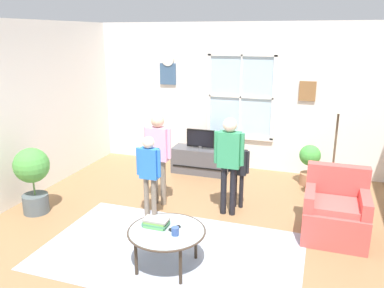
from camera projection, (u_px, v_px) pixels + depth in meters
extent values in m
cube|color=olive|center=(188.00, 245.00, 4.73)|extent=(6.23, 6.63, 0.02)
cube|color=silver|center=(243.00, 97.00, 7.16)|extent=(5.63, 0.12, 2.68)
cube|color=silver|center=(241.00, 97.00, 7.09)|extent=(1.19, 0.02, 1.52)
cube|color=white|center=(242.00, 54.00, 6.87)|extent=(1.25, 0.04, 0.06)
cube|color=white|center=(239.00, 137.00, 7.28)|extent=(1.25, 0.04, 0.06)
cube|color=white|center=(209.00, 95.00, 7.26)|extent=(0.06, 0.04, 1.52)
cube|color=white|center=(274.00, 99.00, 6.89)|extent=(0.06, 0.04, 1.52)
cube|color=white|center=(241.00, 97.00, 7.08)|extent=(0.03, 0.04, 1.52)
cube|color=white|center=(241.00, 97.00, 7.08)|extent=(1.19, 0.04, 0.03)
cube|color=#38567A|center=(168.00, 74.00, 7.42)|extent=(0.32, 0.03, 0.40)
cube|color=olive|center=(307.00, 91.00, 6.68)|extent=(0.28, 0.03, 0.34)
cylinder|color=silver|center=(168.00, 60.00, 7.34)|extent=(0.24, 0.04, 0.24)
cube|color=#999EAD|center=(171.00, 251.00, 4.59)|extent=(3.02, 1.83, 0.01)
cube|color=#4C4C51|center=(200.00, 160.00, 7.12)|extent=(1.02, 0.42, 0.47)
cube|color=black|center=(197.00, 168.00, 6.94)|extent=(0.92, 0.02, 0.02)
cylinder|color=#4C4C4C|center=(201.00, 147.00, 7.05)|extent=(0.08, 0.08, 0.05)
cube|color=black|center=(201.00, 138.00, 7.00)|extent=(0.51, 0.05, 0.32)
cube|color=black|center=(200.00, 139.00, 6.98)|extent=(0.47, 0.01, 0.28)
cube|color=#D14C47|center=(334.00, 223.00, 4.83)|extent=(0.76, 0.72, 0.42)
cube|color=#D14C47|center=(338.00, 182.00, 4.98)|extent=(0.76, 0.16, 0.45)
cube|color=#D14C47|center=(310.00, 196.00, 4.84)|extent=(0.12, 0.65, 0.20)
cube|color=#D14C47|center=(365.00, 203.00, 4.64)|extent=(0.12, 0.65, 0.20)
cube|color=#E1524D|center=(337.00, 206.00, 4.71)|extent=(0.61, 0.50, 0.08)
cylinder|color=#99B2B7|center=(167.00, 231.00, 4.17)|extent=(0.83, 0.83, 0.02)
torus|color=#3F3328|center=(167.00, 231.00, 4.17)|extent=(0.85, 0.85, 0.02)
cylinder|color=#33281E|center=(155.00, 235.00, 4.54)|extent=(0.04, 0.04, 0.42)
cylinder|color=#33281E|center=(196.00, 242.00, 4.39)|extent=(0.04, 0.04, 0.42)
cylinder|color=#33281E|center=(136.00, 257.00, 4.08)|extent=(0.04, 0.04, 0.42)
cylinder|color=#33281E|center=(180.00, 266.00, 3.93)|extent=(0.04, 0.04, 0.42)
cube|color=#5EAF5C|center=(156.00, 225.00, 4.26)|extent=(0.23, 0.18, 0.03)
cube|color=#47885B|center=(156.00, 223.00, 4.25)|extent=(0.27, 0.17, 0.02)
cube|color=#78AA4A|center=(156.00, 221.00, 4.25)|extent=(0.24, 0.15, 0.02)
cube|color=gray|center=(156.00, 220.00, 4.24)|extent=(0.28, 0.16, 0.02)
cylinder|color=#334C8C|center=(175.00, 231.00, 4.07)|extent=(0.08, 0.08, 0.09)
cube|color=black|center=(174.00, 228.00, 4.20)|extent=(0.10, 0.14, 0.02)
cube|color=black|center=(166.00, 224.00, 4.28)|extent=(0.06, 0.14, 0.02)
cylinder|color=#726656|center=(147.00, 198.00, 5.35)|extent=(0.07, 0.07, 0.59)
cylinder|color=#726656|center=(154.00, 199.00, 5.32)|extent=(0.07, 0.07, 0.59)
cube|color=blue|center=(149.00, 163.00, 5.20)|extent=(0.26, 0.13, 0.42)
sphere|color=beige|center=(148.00, 142.00, 5.12)|extent=(0.16, 0.16, 0.16)
cylinder|color=blue|center=(138.00, 161.00, 5.22)|extent=(0.05, 0.05, 0.38)
cylinder|color=blue|center=(159.00, 163.00, 5.13)|extent=(0.05, 0.05, 0.38)
cylinder|color=black|center=(235.00, 190.00, 5.71)|extent=(0.06, 0.06, 0.51)
cylinder|color=black|center=(241.00, 191.00, 5.68)|extent=(0.06, 0.06, 0.51)
cube|color=black|center=(239.00, 162.00, 5.57)|extent=(0.22, 0.12, 0.36)
sphere|color=#A87A5B|center=(240.00, 145.00, 5.50)|extent=(0.14, 0.14, 0.14)
cylinder|color=black|center=(230.00, 161.00, 5.59)|extent=(0.05, 0.05, 0.33)
cylinder|color=black|center=(248.00, 162.00, 5.51)|extent=(0.05, 0.05, 0.33)
cylinder|color=black|center=(224.00, 190.00, 5.46)|extent=(0.08, 0.08, 0.71)
cylinder|color=black|center=(233.00, 191.00, 5.42)|extent=(0.08, 0.08, 0.71)
cube|color=#338C59|center=(229.00, 150.00, 5.28)|extent=(0.30, 0.16, 0.50)
sphere|color=beige|center=(230.00, 125.00, 5.18)|extent=(0.19, 0.19, 0.19)
cylinder|color=#338C59|center=(216.00, 147.00, 5.31)|extent=(0.06, 0.06, 0.45)
cylinder|color=#338C59|center=(242.00, 150.00, 5.20)|extent=(0.06, 0.06, 0.45)
cylinder|color=#726656|center=(155.00, 182.00, 5.80)|extent=(0.08, 0.08, 0.69)
cylinder|color=#726656|center=(163.00, 183.00, 5.76)|extent=(0.08, 0.08, 0.69)
cube|color=#DB9EBC|center=(158.00, 144.00, 5.61)|extent=(0.30, 0.16, 0.49)
sphere|color=#D8AD8C|center=(158.00, 121.00, 5.52)|extent=(0.19, 0.19, 0.19)
cylinder|color=#DB9EBC|center=(147.00, 142.00, 5.64)|extent=(0.06, 0.06, 0.44)
cylinder|color=#DB9EBC|center=(169.00, 144.00, 5.53)|extent=(0.06, 0.06, 0.44)
cylinder|color=#9E6B4C|center=(308.00, 179.00, 6.58)|extent=(0.28, 0.28, 0.21)
cylinder|color=#4C7238|center=(309.00, 169.00, 6.53)|extent=(0.02, 0.02, 0.14)
sphere|color=green|center=(310.00, 155.00, 6.47)|extent=(0.35, 0.35, 0.35)
cylinder|color=#4C565B|center=(36.00, 203.00, 5.55)|extent=(0.36, 0.36, 0.27)
cylinder|color=#4C7238|center=(34.00, 188.00, 5.49)|extent=(0.02, 0.02, 0.20)
sphere|color=#46913D|center=(31.00, 165.00, 5.39)|extent=(0.49, 0.49, 0.49)
cylinder|color=black|center=(328.00, 210.00, 5.63)|extent=(0.26, 0.26, 0.03)
cylinder|color=brown|center=(333.00, 163.00, 5.43)|extent=(0.03, 0.03, 1.48)
cone|color=beige|center=(340.00, 103.00, 5.20)|extent=(0.32, 0.32, 0.22)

